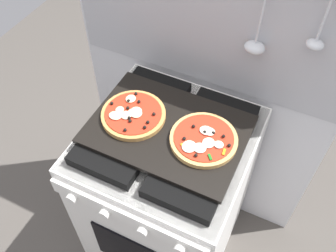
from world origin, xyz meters
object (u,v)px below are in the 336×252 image
(pizza_right, at_px, (204,139))
(pizza_left, at_px, (133,114))
(baking_tray, at_px, (168,129))
(stove, at_px, (168,195))

(pizza_right, bearing_deg, pizza_left, -178.15)
(baking_tray, distance_m, pizza_right, 0.14)
(stove, xyz_separation_m, baking_tray, (0.00, 0.00, 0.46))
(pizza_left, bearing_deg, pizza_right, 1.85)
(stove, bearing_deg, pizza_right, 1.36)
(stove, relative_size, baking_tray, 1.67)
(pizza_left, relative_size, pizza_right, 1.00)
(pizza_right, bearing_deg, baking_tray, -179.34)
(stove, relative_size, pizza_right, 3.92)
(stove, distance_m, pizza_right, 0.50)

